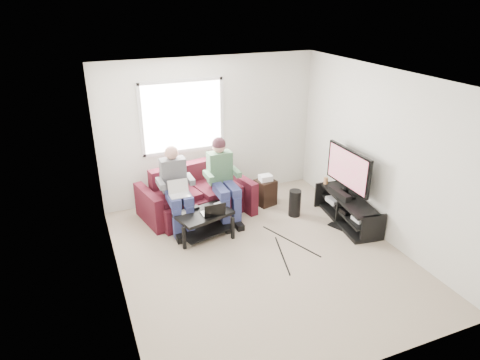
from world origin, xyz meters
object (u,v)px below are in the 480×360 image
(coffee_table, at_px, (204,219))
(subwoofer, at_px, (295,203))
(tv_stand, at_px, (347,211))
(sofa, at_px, (196,197))
(end_table, at_px, (265,191))
(tv, at_px, (348,170))

(coffee_table, xyz_separation_m, subwoofer, (1.67, 0.08, -0.07))
(tv_stand, bearing_deg, sofa, 150.83)
(tv_stand, xyz_separation_m, end_table, (-0.99, 1.14, 0.05))
(sofa, height_order, coffee_table, sofa)
(coffee_table, relative_size, end_table, 1.66)
(end_table, bearing_deg, tv_stand, -48.95)
(tv_stand, bearing_deg, end_table, 131.05)
(sofa, xyz_separation_m, coffee_table, (-0.10, -0.80, -0.00))
(tv, relative_size, end_table, 1.92)
(tv, bearing_deg, subwoofer, 147.19)
(end_table, bearing_deg, tv, -46.40)
(tv_stand, distance_m, subwoofer, 0.89)
(sofa, distance_m, subwoofer, 1.72)
(coffee_table, relative_size, tv_stand, 0.66)
(sofa, height_order, subwoofer, sofa)
(tv_stand, xyz_separation_m, tv, (-0.00, 0.10, 0.71))
(tv_stand, bearing_deg, subwoofer, 141.87)
(sofa, distance_m, tv_stand, 2.60)
(sofa, relative_size, tv, 1.80)
(end_table, bearing_deg, sofa, 174.22)
(end_table, bearing_deg, coffee_table, -154.13)
(sofa, xyz_separation_m, tv, (2.27, -1.17, 0.60))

